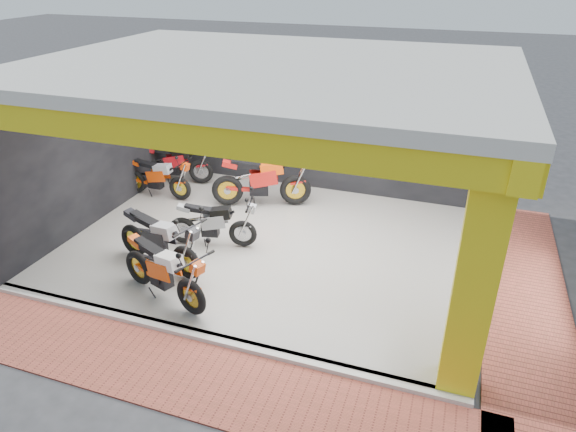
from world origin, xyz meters
name	(u,v)px	position (x,y,z in m)	size (l,w,h in m)	color
ground	(231,302)	(0.00, 0.00, 0.00)	(80.00, 80.00, 0.00)	#2D2D30
showroom_floor	(272,245)	(0.00, 2.00, 0.05)	(8.00, 6.00, 0.10)	beige
showroom_ceiling	(269,67)	(0.00, 2.00, 3.60)	(8.40, 6.40, 0.20)	beige
back_wall	(317,123)	(0.00, 5.10, 1.75)	(8.20, 0.20, 3.50)	black
left_wall	(92,144)	(-4.10, 2.00, 1.75)	(0.20, 6.20, 3.50)	black
corner_column	(475,281)	(3.75, -0.75, 1.75)	(0.50, 0.50, 3.50)	yellow
header_beam_front	(185,134)	(0.00, -1.00, 3.30)	(8.40, 0.30, 0.40)	yellow
header_beam_right	(513,104)	(4.00, 2.00, 3.30)	(0.30, 6.40, 0.40)	yellow
floor_kerb	(203,336)	(0.00, -1.02, 0.05)	(8.00, 0.20, 0.10)	beige
paver_front	(178,372)	(0.00, -1.80, 0.01)	(9.00, 1.40, 0.03)	#9B4132
paver_right	(525,291)	(4.80, 2.00, 0.01)	(1.40, 7.00, 0.03)	#9B4132
moto_hero	(190,281)	(-0.39, -0.62, 0.75)	(2.12, 0.79, 1.30)	#E04509
moto_row_a	(185,247)	(-0.97, 0.26, 0.76)	(2.17, 0.80, 1.32)	black
moto_row_b	(242,221)	(-0.49, 1.65, 0.68)	(1.89, 0.70, 1.16)	#95979C
moto_row_c	(296,176)	(-0.12, 3.85, 0.84)	(2.43, 0.90, 1.49)	red
moto_row_d	(200,160)	(-2.80, 4.27, 0.74)	(2.10, 0.78, 1.28)	#AF1219
moto_row_e	(179,177)	(-2.80, 3.21, 0.69)	(1.92, 0.71, 1.17)	#DB3F09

